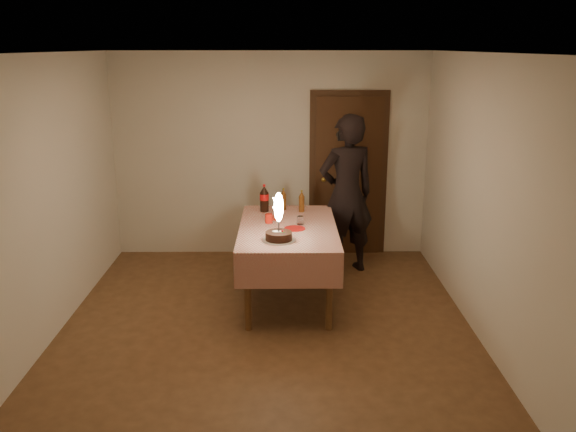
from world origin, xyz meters
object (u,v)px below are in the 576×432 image
object	(u,v)px
red_plate	(295,228)
photographer	(346,194)
amber_bottle_left	(283,200)
birthday_cake	(279,228)
clear_cup	(300,220)
red_cup	(269,218)
dining_table	(288,236)
amber_bottle_right	(302,202)
cola_bottle	(264,198)

from	to	relation	value
red_plate	photographer	size ratio (longest dim) A/B	0.12
amber_bottle_left	birthday_cake	bearing A→B (deg)	-92.27
clear_cup	red_cup	bearing A→B (deg)	169.98
dining_table	clear_cup	bearing A→B (deg)	28.52
red_plate	red_cup	bearing A→B (deg)	140.72
birthday_cake	amber_bottle_left	xyz separation A→B (m)	(0.05, 1.15, -0.01)
red_plate	amber_bottle_right	size ratio (longest dim) A/B	0.86
amber_bottle_left	amber_bottle_right	xyz separation A→B (m)	(0.21, -0.09, 0.00)
birthday_cake	red_cup	distance (m)	0.62
dining_table	photographer	bearing A→B (deg)	51.27
red_cup	cola_bottle	bearing A→B (deg)	97.50
amber_bottle_right	birthday_cake	bearing A→B (deg)	-103.47
clear_cup	photographer	bearing A→B (deg)	54.60
dining_table	amber_bottle_left	bearing A→B (deg)	94.02
dining_table	photographer	world-z (taller)	photographer
birthday_cake	red_plate	bearing A→B (deg)	67.06
birthday_cake	red_plate	world-z (taller)	birthday_cake
dining_table	clear_cup	distance (m)	0.21
red_cup	amber_bottle_left	distance (m)	0.57
amber_bottle_right	photographer	distance (m)	0.61
dining_table	cola_bottle	xyz separation A→B (m)	(-0.27, 0.60, 0.26)
photographer	clear_cup	bearing A→B (deg)	-125.40
amber_bottle_right	red_plate	bearing A→B (deg)	-97.72
red_plate	amber_bottle_left	bearing A→B (deg)	98.62
cola_bottle	birthday_cake	bearing A→B (deg)	-80.89
red_cup	amber_bottle_left	xyz separation A→B (m)	(0.16, 0.54, 0.07)
red_cup	clear_cup	size ratio (longest dim) A/B	1.11
cola_bottle	amber_bottle_left	bearing A→B (deg)	19.28
red_plate	amber_bottle_right	xyz separation A→B (m)	(0.09, 0.68, 0.11)
amber_bottle_left	photographer	xyz separation A→B (m)	(0.75, 0.20, 0.01)
clear_cup	amber_bottle_right	distance (m)	0.52
clear_cup	amber_bottle_right	xyz separation A→B (m)	(0.03, 0.51, 0.07)
cola_bottle	amber_bottle_left	size ratio (longest dim) A/B	1.25
amber_bottle_left	amber_bottle_right	world-z (taller)	same
clear_cup	cola_bottle	xyz separation A→B (m)	(-0.40, 0.53, 0.11)
birthday_cake	photographer	world-z (taller)	photographer
dining_table	red_cup	xyz separation A→B (m)	(-0.20, 0.13, 0.16)
birthday_cake	amber_bottle_right	bearing A→B (deg)	76.53
red_plate	amber_bottle_left	size ratio (longest dim) A/B	0.86
red_cup	red_plate	bearing A→B (deg)	-39.28
red_plate	cola_bottle	distance (m)	0.78
red_cup	clear_cup	world-z (taller)	red_cup
red_cup	amber_bottle_left	bearing A→B (deg)	73.99
red_plate	red_cup	size ratio (longest dim) A/B	2.20
amber_bottle_right	cola_bottle	bearing A→B (deg)	177.93
red_plate	amber_bottle_right	distance (m)	0.69
clear_cup	amber_bottle_left	distance (m)	0.63
red_plate	amber_bottle_left	world-z (taller)	amber_bottle_left
clear_cup	cola_bottle	size ratio (longest dim) A/B	0.28
clear_cup	photographer	world-z (taller)	photographer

